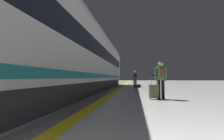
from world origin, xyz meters
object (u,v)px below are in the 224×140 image
object	(u,v)px
high_speed_train	(43,36)
duffel_bag_mid	(139,86)
passenger_mid	(135,77)
suitcase_near	(154,91)
passenger_near	(161,76)

from	to	relation	value
high_speed_train	duffel_bag_mid	size ratio (longest dim) A/B	77.49
passenger_mid	duffel_bag_mid	xyz separation A→B (m)	(0.31, -0.22, -0.80)
passenger_mid	suitcase_near	bearing A→B (deg)	-84.72
suitcase_near	high_speed_train	bearing A→B (deg)	-162.59
passenger_near	suitcase_near	xyz separation A→B (m)	(-0.32, -0.13, -0.63)
high_speed_train	duffel_bag_mid	distance (m)	10.42
passenger_near	duffel_bag_mid	bearing A→B (deg)	95.57
passenger_mid	duffel_bag_mid	bearing A→B (deg)	-34.88
high_speed_train	passenger_mid	distance (m)	10.36
suitcase_near	passenger_mid	bearing A→B (deg)	95.28
suitcase_near	passenger_near	bearing A→B (deg)	21.26
suitcase_near	passenger_mid	world-z (taller)	passenger_mid
passenger_near	suitcase_near	world-z (taller)	passenger_near
passenger_near	suitcase_near	size ratio (longest dim) A/B	1.62
suitcase_near	passenger_mid	xyz separation A→B (m)	(-0.77, 8.31, 0.62)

